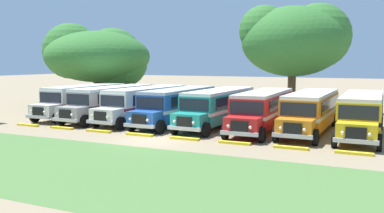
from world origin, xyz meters
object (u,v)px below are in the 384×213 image
parked_bus_slot_1 (112,101)px  parked_bus_slot_7 (362,113)px  parked_bus_slot_2 (145,102)px  secondary_tree (100,57)px  broad_shade_tree (296,39)px  parked_bus_slot_5 (263,108)px  parked_bus_slot_4 (218,106)px  parked_bus_slot_0 (84,99)px  parked_bus_slot_6 (311,110)px  parked_bus_slot_3 (178,104)px

parked_bus_slot_1 → parked_bus_slot_7: bearing=91.9°
parked_bus_slot_1 → parked_bus_slot_2: same height
secondary_tree → broad_shade_tree: bearing=8.8°
parked_bus_slot_5 → parked_bus_slot_2: bearing=-92.4°
parked_bus_slot_5 → parked_bus_slot_4: bearing=-95.8°
broad_shade_tree → parked_bus_slot_0: bearing=-143.6°
parked_bus_slot_0 → parked_bus_slot_5: (16.95, -0.59, 0.00)m
parked_bus_slot_1 → parked_bus_slot_6: 16.94m
parked_bus_slot_2 → broad_shade_tree: (10.04, 12.67, 5.63)m
parked_bus_slot_2 → parked_bus_slot_7: same height
parked_bus_slot_2 → parked_bus_slot_4: 6.64m
parked_bus_slot_1 → broad_shade_tree: bearing=135.1°
parked_bus_slot_2 → parked_bus_slot_5: bearing=91.5°
parked_bus_slot_2 → parked_bus_slot_4: (6.64, 0.05, 0.00)m
parked_bus_slot_0 → parked_bus_slot_3: size_ratio=1.00×
parked_bus_slot_4 → broad_shade_tree: bearing=166.7°
parked_bus_slot_1 → parked_bus_slot_0: bearing=-96.0°
secondary_tree → parked_bus_slot_3: bearing=-32.7°
parked_bus_slot_5 → broad_shade_tree: bearing=-179.9°
parked_bus_slot_1 → parked_bus_slot_3: bearing=90.6°
parked_bus_slot_0 → parked_bus_slot_4: size_ratio=1.00×
parked_bus_slot_5 → parked_bus_slot_6: 3.38m
parked_bus_slot_5 → secondary_tree: secondary_tree is taller
parked_bus_slot_6 → secondary_tree: (-25.23, 9.06, 3.94)m
parked_bus_slot_6 → broad_shade_tree: bearing=-162.5°
parked_bus_slot_4 → broad_shade_tree: broad_shade_tree is taller
parked_bus_slot_5 → parked_bus_slot_6: bearing=98.1°
parked_bus_slot_1 → parked_bus_slot_6: bearing=92.6°
parked_bus_slot_1 → broad_shade_tree: 19.33m
parked_bus_slot_4 → parked_bus_slot_6: (6.98, 0.22, 0.00)m
parked_bus_slot_4 → parked_bus_slot_6: same height
parked_bus_slot_0 → parked_bus_slot_3: 9.89m
parked_bus_slot_2 → parked_bus_slot_0: bearing=-89.8°
parked_bus_slot_2 → parked_bus_slot_4: bearing=93.4°
parked_bus_slot_6 → parked_bus_slot_7: (3.37, -0.17, 0.00)m
parked_bus_slot_1 → parked_bus_slot_7: 20.31m
parked_bus_slot_4 → parked_bus_slot_7: (10.34, 0.05, 0.00)m
parked_bus_slot_2 → parked_bus_slot_3: bearing=89.5°
parked_bus_slot_4 → parked_bus_slot_5: (3.63, -0.31, 0.00)m
parked_bus_slot_1 → secondary_tree: (-8.29, 9.44, 3.94)m
parked_bus_slot_3 → secondary_tree: 18.05m
parked_bus_slot_0 → parked_bus_slot_2: size_ratio=1.00×
parked_bus_slot_4 → secondary_tree: 20.85m
parked_bus_slot_2 → secondary_tree: bearing=-125.8°
parked_bus_slot_4 → parked_bus_slot_3: bearing=-84.1°
parked_bus_slot_7 → secondary_tree: size_ratio=0.87×
broad_shade_tree → parked_bus_slot_2: bearing=-128.4°
parked_bus_slot_3 → secondary_tree: size_ratio=0.87×
parked_bus_slot_3 → parked_bus_slot_7: 13.78m
broad_shade_tree → secondary_tree: size_ratio=0.86×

